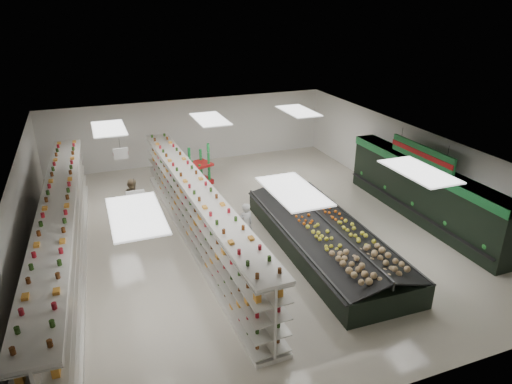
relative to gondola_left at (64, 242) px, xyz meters
name	(u,v)px	position (x,y,z in m)	size (l,w,h in m)	color
floor	(243,230)	(5.90, 0.64, -1.06)	(16.00, 16.00, 0.00)	beige
ceiling	(242,146)	(5.90, 0.64, 2.14)	(14.00, 16.00, 0.02)	white
wall_back	(190,131)	(5.90, 8.64, 0.54)	(14.00, 0.02, 3.20)	white
wall_front	(377,338)	(5.90, -7.36, 0.54)	(14.00, 0.02, 3.20)	white
wall_left	(21,223)	(-1.10, 0.64, 0.54)	(0.02, 16.00, 3.20)	white
wall_right	(408,165)	(12.90, 0.64, 0.54)	(0.02, 16.00, 3.20)	white
produce_wall_case	(423,189)	(12.43, -0.86, 0.18)	(0.93, 8.00, 2.20)	black
aisle_sign_near	(136,197)	(2.10, -1.36, 1.69)	(0.52, 0.06, 0.75)	white
aisle_sign_far	(121,154)	(2.10, 2.64, 1.69)	(0.52, 0.06, 0.75)	white
hortifruti_banner	(422,154)	(12.15, -0.86, 1.59)	(0.12, 3.20, 0.95)	#1D6D33
gondola_left	(64,242)	(0.00, 0.00, 0.00)	(1.59, 13.31, 2.30)	silver
gondola_center	(197,215)	(4.19, 0.45, -0.07)	(1.38, 12.48, 2.16)	silver
produce_island	(324,236)	(7.96, -1.60, -0.54)	(2.93, 7.67, 1.14)	black
soda_endcap	(196,167)	(5.39, 5.52, -0.22)	(1.57, 1.30, 1.73)	#A81315
shopper_main	(245,225)	(5.61, -0.43, -0.26)	(0.58, 0.38, 1.58)	white
shopper_background	(134,199)	(2.39, 3.04, -0.25)	(0.78, 0.48, 1.60)	tan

